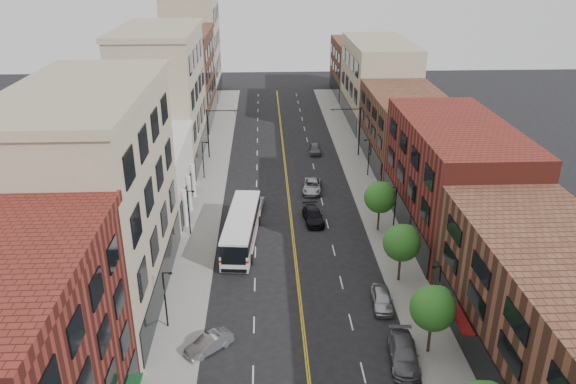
{
  "coord_description": "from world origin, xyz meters",
  "views": [
    {
      "loc": [
        -2.88,
        -29.87,
        28.39
      ],
      "look_at": [
        -0.51,
        23.65,
        5.0
      ],
      "focal_mm": 35.0,
      "sensor_mm": 36.0,
      "label": 1
    }
  ],
  "objects": [
    {
      "name": "bldg_l_far_c",
      "position": [
        -17.0,
        86.0,
        10.0
      ],
      "size": [
        10.0,
        16.0,
        20.0
      ],
      "primitive_type": "cube",
      "color": "tan",
      "rests_on": "ground"
    },
    {
      "name": "car_angle_b",
      "position": [
        -7.4,
        4.97,
        0.64
      ],
      "size": [
        3.84,
        3.56,
        1.28
      ],
      "primitive_type": "imported",
      "rotation": [
        0.0,
        0.0,
        -0.86
      ],
      "color": "#989B9F",
      "rests_on": "ground"
    },
    {
      "name": "bldg_r_far_a",
      "position": [
        17.0,
        45.0,
        5.0
      ],
      "size": [
        10.0,
        20.0,
        10.0
      ],
      "primitive_type": "cube",
      "color": "brown",
      "rests_on": "ground"
    },
    {
      "name": "lamp_l_3",
      "position": [
        -10.95,
        40.0,
        2.97
      ],
      "size": [
        0.81,
        0.55,
        5.05
      ],
      "color": "black",
      "rests_on": "sidewalk_left"
    },
    {
      "name": "sidewalk_right",
      "position": [
        10.0,
        35.0,
        0.07
      ],
      "size": [
        4.0,
        110.0,
        0.15
      ],
      "primitive_type": "cube",
      "color": "gray",
      "rests_on": "ground"
    },
    {
      "name": "bldg_l_far_a",
      "position": [
        -17.0,
        48.0,
        9.0
      ],
      "size": [
        10.0,
        20.0,
        18.0
      ],
      "primitive_type": "cube",
      "color": "tan",
      "rests_on": "ground"
    },
    {
      "name": "car_lane_a",
      "position": [
        2.45,
        26.62,
        0.72
      ],
      "size": [
        2.46,
        5.12,
        1.44
      ],
      "primitive_type": "imported",
      "rotation": [
        0.0,
        0.0,
        0.09
      ],
      "color": "black",
      "rests_on": "ground"
    },
    {
      "name": "car_parked_mid",
      "position": [
        7.16,
        3.03,
        0.75
      ],
      "size": [
        2.63,
        5.36,
        1.5
      ],
      "primitive_type": "imported",
      "rotation": [
        0.0,
        0.0,
        -0.1
      ],
      "color": "#58575D",
      "rests_on": "ground"
    },
    {
      "name": "car_lane_b",
      "position": [
        3.07,
        35.27,
        0.69
      ],
      "size": [
        2.89,
        5.22,
        1.38
      ],
      "primitive_type": "imported",
      "rotation": [
        0.0,
        0.0,
        -0.12
      ],
      "color": "#A4A6AB",
      "rests_on": "ground"
    },
    {
      "name": "bldg_l_tanoffice",
      "position": [
        -17.0,
        13.0,
        9.0
      ],
      "size": [
        10.0,
        22.0,
        18.0
      ],
      "primitive_type": "cube",
      "color": "tan",
      "rests_on": "ground"
    },
    {
      "name": "signal_mast_left",
      "position": [
        -10.27,
        48.0,
        4.65
      ],
      "size": [
        4.49,
        0.18,
        7.2
      ],
      "color": "black",
      "rests_on": "sidewalk_left"
    },
    {
      "name": "lamp_l_2",
      "position": [
        -10.95,
        24.0,
        2.97
      ],
      "size": [
        0.81,
        0.55,
        5.05
      ],
      "color": "black",
      "rests_on": "sidewalk_left"
    },
    {
      "name": "tree_r_2",
      "position": [
        9.39,
        14.07,
        4.13
      ],
      "size": [
        3.4,
        3.4,
        5.59
      ],
      "color": "black",
      "rests_on": "sidewalk_right"
    },
    {
      "name": "tree_r_1",
      "position": [
        9.39,
        4.07,
        4.13
      ],
      "size": [
        3.4,
        3.4,
        5.59
      ],
      "color": "black",
      "rests_on": "sidewalk_right"
    },
    {
      "name": "bldg_r_mid",
      "position": [
        17.0,
        24.0,
        6.0
      ],
      "size": [
        10.0,
        22.0,
        12.0
      ],
      "primitive_type": "cube",
      "color": "maroon",
      "rests_on": "ground"
    },
    {
      "name": "bldg_r_near",
      "position": [
        17.0,
        0.0,
        5.0
      ],
      "size": [
        10.0,
        26.0,
        10.0
      ],
      "primitive_type": "cube",
      "color": "brown",
      "rests_on": "ground"
    },
    {
      "name": "lamp_r_1",
      "position": [
        10.95,
        8.0,
        2.97
      ],
      "size": [
        0.81,
        0.55,
        5.05
      ],
      "color": "black",
      "rests_on": "sidewalk_right"
    },
    {
      "name": "bldg_r_far_b",
      "position": [
        17.0,
        66.0,
        7.0
      ],
      "size": [
        10.0,
        22.0,
        14.0
      ],
      "primitive_type": "cube",
      "color": "tan",
      "rests_on": "ground"
    },
    {
      "name": "car_parked_far",
      "position": [
        6.98,
        10.16,
        0.71
      ],
      "size": [
        1.95,
        4.29,
        1.43
      ],
      "primitive_type": "imported",
      "rotation": [
        0.0,
        0.0,
        -0.07
      ],
      "color": "#AAACB2",
      "rests_on": "ground"
    },
    {
      "name": "car_lane_c",
      "position": [
        4.68,
        49.55,
        0.7
      ],
      "size": [
        1.76,
        4.14,
        1.4
      ],
      "primitive_type": "imported",
      "rotation": [
        0.0,
        0.0,
        -0.03
      ],
      "color": "#515056",
      "rests_on": "ground"
    },
    {
      "name": "bldg_r_far_c",
      "position": [
        17.0,
        86.0,
        5.5
      ],
      "size": [
        10.0,
        18.0,
        11.0
      ],
      "primitive_type": "cube",
      "color": "brown",
      "rests_on": "ground"
    },
    {
      "name": "bldg_l_white",
      "position": [
        -17.0,
        31.0,
        4.0
      ],
      "size": [
        10.0,
        14.0,
        8.0
      ],
      "primitive_type": "cube",
      "color": "silver",
      "rests_on": "ground"
    },
    {
      "name": "tree_r_3",
      "position": [
        9.39,
        24.07,
        4.13
      ],
      "size": [
        3.4,
        3.4,
        5.59
      ],
      "color": "black",
      "rests_on": "sidewalk_right"
    },
    {
      "name": "signal_mast_right",
      "position": [
        10.27,
        48.0,
        4.65
      ],
      "size": [
        4.49,
        0.18,
        7.2
      ],
      "color": "black",
      "rests_on": "sidewalk_right"
    },
    {
      "name": "sidewalk_left",
      "position": [
        -10.0,
        35.0,
        0.07
      ],
      "size": [
        4.0,
        110.0,
        0.15
      ],
      "primitive_type": "cube",
      "color": "gray",
      "rests_on": "ground"
    },
    {
      "name": "lamp_l_1",
      "position": [
        -10.95,
        8.0,
        2.97
      ],
      "size": [
        0.81,
        0.55,
        5.05
      ],
      "color": "black",
      "rests_on": "sidewalk_left"
    },
    {
      "name": "bldg_l_far_b",
      "position": [
        -17.0,
        68.0,
        7.5
      ],
      "size": [
        10.0,
        20.0,
        15.0
      ],
      "primitive_type": "cube",
      "color": "brown",
      "rests_on": "ground"
    },
    {
      "name": "city_bus",
      "position": [
        -5.4,
        21.98,
        1.9
      ],
      "size": [
        3.89,
        12.87,
        3.26
      ],
      "rotation": [
        0.0,
        0.0,
        -0.09
      ],
      "color": "silver",
      "rests_on": "ground"
    },
    {
      "name": "car_lane_behind",
      "position": [
        -3.88,
        30.38,
        0.65
      ],
      "size": [
        1.88,
        4.1,
        1.3
      ],
      "primitive_type": "imported",
      "rotation": [
        0.0,
        0.0,
        3.01
      ],
      "color": "#505156",
      "rests_on": "ground"
    },
    {
      "name": "lamp_r_3",
      "position": [
        10.95,
        40.0,
        2.97
      ],
      "size": [
        0.81,
        0.55,
        5.05
      ],
      "color": "black",
      "rests_on": "sidewalk_right"
    },
    {
      "name": "lamp_r_2",
      "position": [
        10.95,
        24.0,
        2.97
      ],
      "size": [
        0.81,
        0.55,
        5.05
      ],
      "color": "black",
      "rests_on": "sidewalk_right"
    }
  ]
}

